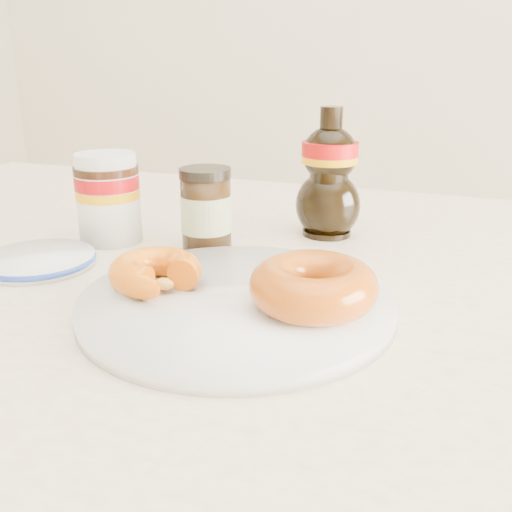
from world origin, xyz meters
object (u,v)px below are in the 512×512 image
(plate, at_px, (237,302))
(dining_table, at_px, (230,342))
(donut_whole, at_px, (313,286))
(syrup_bottle, at_px, (329,173))
(blue_rim_saucer, at_px, (38,260))
(donut_bitten, at_px, (156,272))
(dark_jar, at_px, (206,210))
(nutella_jar, at_px, (108,194))

(plate, bearing_deg, dining_table, 117.12)
(plate, relative_size, donut_whole, 2.58)
(syrup_bottle, distance_m, blue_rim_saucer, 0.35)
(syrup_bottle, bearing_deg, dining_table, -111.43)
(donut_bitten, bearing_deg, dark_jar, 94.29)
(dark_jar, distance_m, blue_rim_saucer, 0.19)
(dining_table, height_order, nutella_jar, nutella_jar)
(plate, height_order, dark_jar, dark_jar)
(plate, height_order, nutella_jar, nutella_jar)
(nutella_jar, relative_size, syrup_bottle, 0.68)
(plate, distance_m, donut_bitten, 0.08)
(syrup_bottle, bearing_deg, nutella_jar, -154.36)
(dining_table, relative_size, blue_rim_saucer, 11.45)
(dining_table, bearing_deg, syrup_bottle, 68.57)
(donut_bitten, bearing_deg, nutella_jar, 131.77)
(dark_jar, bearing_deg, syrup_bottle, 40.49)
(dining_table, bearing_deg, blue_rim_saucer, -164.57)
(donut_whole, distance_m, syrup_bottle, 0.26)
(nutella_jar, xyz_separation_m, blue_rim_saucer, (-0.02, -0.11, -0.05))
(blue_rim_saucer, bearing_deg, donut_bitten, -12.70)
(donut_whole, bearing_deg, plate, -179.72)
(nutella_jar, xyz_separation_m, syrup_bottle, (0.24, 0.12, 0.02))
(plate, distance_m, syrup_bottle, 0.26)
(syrup_bottle, relative_size, blue_rim_saucer, 1.31)
(donut_bitten, bearing_deg, syrup_bottle, 65.59)
(nutella_jar, bearing_deg, syrup_bottle, 25.64)
(dining_table, distance_m, nutella_jar, 0.23)
(dark_jar, bearing_deg, blue_rim_saucer, -140.82)
(blue_rim_saucer, bearing_deg, dark_jar, 39.18)
(dining_table, height_order, blue_rim_saucer, blue_rim_saucer)
(nutella_jar, bearing_deg, dining_table, -15.50)
(plate, xyz_separation_m, syrup_bottle, (0.02, 0.25, 0.07))
(donut_whole, height_order, dark_jar, dark_jar)
(nutella_jar, relative_size, blue_rim_saucer, 0.88)
(plate, relative_size, donut_bitten, 3.30)
(donut_bitten, bearing_deg, plate, 1.52)
(nutella_jar, bearing_deg, donut_whole, -24.86)
(dining_table, relative_size, syrup_bottle, 8.76)
(syrup_bottle, bearing_deg, donut_bitten, -110.70)
(nutella_jar, xyz_separation_m, dark_jar, (0.12, 0.01, -0.01))
(dining_table, bearing_deg, dark_jar, 130.83)
(donut_bitten, height_order, syrup_bottle, syrup_bottle)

